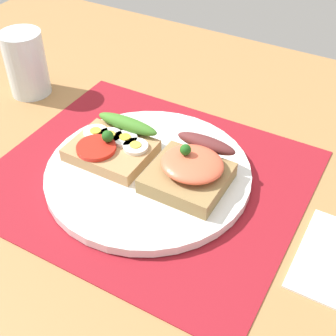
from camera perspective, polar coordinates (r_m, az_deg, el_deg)
The scene contains 6 objects.
ground_plane at distance 63.15cm, azimuth -2.37°, elevation -2.29°, with size 120.00×90.00×3.20cm, color #A57443.
placemat at distance 61.96cm, azimuth -2.42°, elevation -1.12°, with size 40.05×34.59×0.30cm, color maroon.
plate at distance 61.44cm, azimuth -2.44°, elevation -0.58°, with size 27.07×27.07×1.24cm, color white.
sandwich_egg_tomato at distance 62.97cm, azimuth -6.89°, elevation 2.71°, with size 10.72×9.96×3.95cm.
sandwich_salmon at distance 58.17cm, azimuth 2.87°, elevation -0.11°, with size 9.66×10.58×5.39cm.
drinking_glass at distance 79.91cm, azimuth -17.01°, elevation 12.13°, with size 6.56×6.56×10.50cm, color silver.
Camera 1 is at (24.72, -38.61, 41.82)cm, focal length 49.75 mm.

